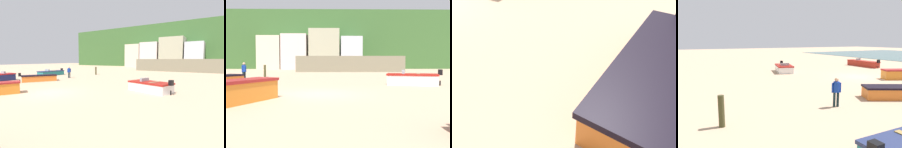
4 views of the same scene
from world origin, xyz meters
TOP-DOWN VIEW (x-y plane):
  - boat_orange_0 at (-7.17, 4.01)m, footprint 3.08×4.10m

SIDE VIEW (x-z plane):
  - boat_orange_0 at x=-7.17m, z-range -0.15..0.94m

